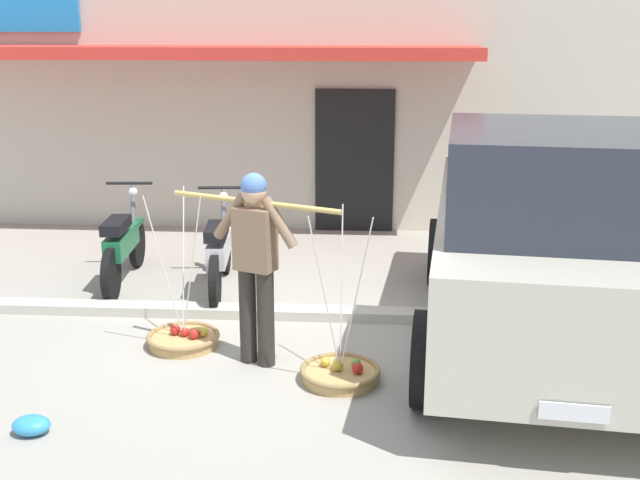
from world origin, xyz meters
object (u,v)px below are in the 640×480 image
Objects in this scene: fruit_vendor at (255,256)px; plastic_litter_bag at (31,425)px; motorcycle_second_in_row at (220,251)px; wooden_crate at (475,252)px; parked_truck at (546,239)px; fruit_basket_right_side at (340,372)px; motorcycle_nearest_shop at (123,245)px; fruit_basket_left_side at (184,338)px.

fruit_vendor reaches higher than plastic_litter_bag.
wooden_crate is (2.94, 1.17, -0.29)m from motorcycle_second_in_row.
parked_truck is 11.09× the size of wooden_crate.
motorcycle_second_in_row is (-1.42, 2.16, 0.38)m from fruit_basket_right_side.
parked_truck reaches higher than plastic_litter_bag.
wooden_crate is at bearing 53.20° from fruit_vendor.
fruit_vendor reaches higher than fruit_basket_right_side.
motorcycle_second_in_row is 0.37× the size of parked_truck.
motorcycle_nearest_shop is 4.64m from parked_truck.
plastic_litter_bag is (-4.00, -1.86, -0.96)m from parked_truck.
motorcycle_nearest_shop is (-1.82, 2.02, -0.52)m from fruit_vendor.
plastic_litter_bag is (-0.73, -1.65, -0.00)m from fruit_basket_left_side.
fruit_basket_right_side reaches higher than plastic_litter_bag.
fruit_basket_left_side is 2.06m from motorcycle_nearest_shop.
fruit_basket_left_side is at bearing -57.59° from motorcycle_nearest_shop.
wooden_crate is (3.72, 4.35, 0.09)m from plastic_litter_bag.
motorcycle_nearest_shop is 1.00× the size of motorcycle_second_in_row.
parked_truck is (2.53, 0.53, 0.05)m from fruit_vendor.
plastic_litter_bag is (-2.21, -1.02, -0.00)m from fruit_basket_right_side.
plastic_litter_bag is at bearing -155.16° from fruit_basket_right_side.
fruit_basket_left_side is 0.80× the size of motorcycle_nearest_shop.
wooden_crate is at bearing 13.70° from motorcycle_nearest_shop.
parked_truck is 2.65m from wooden_crate.
plastic_litter_bag is at bearing -137.70° from fruit_vendor.
fruit_vendor is 2.18m from plastic_litter_bag.
fruit_basket_right_side is at bearing -42.35° from motorcycle_nearest_shop.
motorcycle_nearest_shop is at bearing 171.36° from motorcycle_second_in_row.
wooden_crate is (1.52, 3.33, 0.09)m from fruit_basket_right_side.
wooden_crate is at bearing 49.45° from plastic_litter_bag.
fruit_vendor is 2.04m from motorcycle_second_in_row.
fruit_basket_left_side is at bearing -176.26° from parked_truck.
fruit_basket_left_side reaches higher than wooden_crate.
motorcycle_nearest_shop is 4.21m from wooden_crate.
motorcycle_nearest_shop is at bearing 161.02° from parked_truck.
parked_truck is (1.79, 0.84, 0.96)m from fruit_basket_right_side.
plastic_litter_bag is at bearing -155.05° from parked_truck.
plastic_litter_bag is 5.73m from wooden_crate.
wooden_crate is (4.08, 0.99, -0.29)m from motorcycle_nearest_shop.
fruit_vendor is at bearing -23.06° from fruit_basket_left_side.
fruit_basket_left_side and fruit_basket_right_side have the same top height.
plastic_litter_bag is (-1.47, -1.33, -0.91)m from fruit_vendor.
fruit_vendor reaches higher than fruit_basket_left_side.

